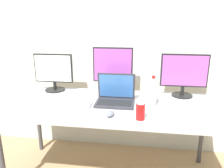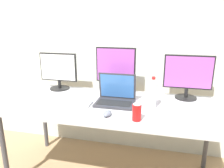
{
  "view_description": "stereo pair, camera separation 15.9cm",
  "coord_description": "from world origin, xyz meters",
  "px_view_note": "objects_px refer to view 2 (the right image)",
  "views": [
    {
      "loc": [
        0.24,
        -1.74,
        1.44
      ],
      "look_at": [
        0.0,
        0.0,
        0.92
      ],
      "focal_mm": 35.0,
      "sensor_mm": 36.0,
      "label": 1
    },
    {
      "loc": [
        0.4,
        -1.71,
        1.44
      ],
      "look_at": [
        0.0,
        0.0,
        0.92
      ],
      "focal_mm": 35.0,
      "sensor_mm": 36.0,
      "label": 2
    }
  ],
  "objects_px": {
    "keyboard_main": "(178,117)",
    "water_bottle": "(153,94)",
    "monitor_center": "(116,69)",
    "laptop_silver": "(116,97)",
    "monitor_right": "(188,76)",
    "keyboard_aux": "(67,103)",
    "monitor_left": "(58,71)",
    "mouse_by_keyboard": "(107,114)",
    "soda_can_near_keyboard": "(137,112)",
    "work_desk": "(112,110)"
  },
  "relations": [
    {
      "from": "work_desk",
      "to": "monitor_right",
      "type": "xyz_separation_m",
      "value": [
        0.63,
        0.29,
        0.27
      ]
    },
    {
      "from": "monitor_left",
      "to": "keyboard_main",
      "type": "relative_size",
      "value": 0.95
    },
    {
      "from": "monitor_left",
      "to": "soda_can_near_keyboard",
      "type": "xyz_separation_m",
      "value": [
        0.88,
        -0.56,
        -0.13
      ]
    },
    {
      "from": "keyboard_aux",
      "to": "water_bottle",
      "type": "distance_m",
      "value": 0.73
    },
    {
      "from": "water_bottle",
      "to": "monitor_left",
      "type": "bearing_deg",
      "value": 163.39
    },
    {
      "from": "monitor_left",
      "to": "soda_can_near_keyboard",
      "type": "height_order",
      "value": "monitor_left"
    },
    {
      "from": "monitor_right",
      "to": "work_desk",
      "type": "bearing_deg",
      "value": -155.09
    },
    {
      "from": "keyboard_main",
      "to": "water_bottle",
      "type": "xyz_separation_m",
      "value": [
        -0.2,
        0.17,
        0.11
      ]
    },
    {
      "from": "soda_can_near_keyboard",
      "to": "monitor_left",
      "type": "bearing_deg",
      "value": 147.51
    },
    {
      "from": "monitor_right",
      "to": "laptop_silver",
      "type": "height_order",
      "value": "monitor_right"
    },
    {
      "from": "laptop_silver",
      "to": "keyboard_main",
      "type": "xyz_separation_m",
      "value": [
        0.51,
        -0.2,
        -0.05
      ]
    },
    {
      "from": "work_desk",
      "to": "keyboard_aux",
      "type": "distance_m",
      "value": 0.39
    },
    {
      "from": "work_desk",
      "to": "soda_can_near_keyboard",
      "type": "relative_size",
      "value": 14.79
    },
    {
      "from": "monitor_center",
      "to": "monitor_right",
      "type": "xyz_separation_m",
      "value": [
        0.67,
        -0.01,
        -0.03
      ]
    },
    {
      "from": "monitor_right",
      "to": "keyboard_aux",
      "type": "xyz_separation_m",
      "value": [
        -1.01,
        -0.37,
        -0.2
      ]
    },
    {
      "from": "laptop_silver",
      "to": "monitor_right",
      "type": "bearing_deg",
      "value": 23.28
    },
    {
      "from": "monitor_left",
      "to": "mouse_by_keyboard",
      "type": "xyz_separation_m",
      "value": [
        0.65,
        -0.53,
        -0.18
      ]
    },
    {
      "from": "work_desk",
      "to": "keyboard_aux",
      "type": "bearing_deg",
      "value": -168.18
    },
    {
      "from": "monitor_right",
      "to": "keyboard_aux",
      "type": "height_order",
      "value": "monitor_right"
    },
    {
      "from": "keyboard_aux",
      "to": "mouse_by_keyboard",
      "type": "relative_size",
      "value": 4.23
    },
    {
      "from": "monitor_right",
      "to": "soda_can_near_keyboard",
      "type": "height_order",
      "value": "monitor_right"
    },
    {
      "from": "mouse_by_keyboard",
      "to": "soda_can_near_keyboard",
      "type": "distance_m",
      "value": 0.23
    },
    {
      "from": "monitor_left",
      "to": "keyboard_main",
      "type": "xyz_separation_m",
      "value": [
        1.17,
        -0.46,
        -0.19
      ]
    },
    {
      "from": "monitor_center",
      "to": "keyboard_aux",
      "type": "height_order",
      "value": "monitor_center"
    },
    {
      "from": "monitor_right",
      "to": "water_bottle",
      "type": "height_order",
      "value": "monitor_right"
    },
    {
      "from": "work_desk",
      "to": "laptop_silver",
      "type": "height_order",
      "value": "laptop_silver"
    },
    {
      "from": "work_desk",
      "to": "water_bottle",
      "type": "bearing_deg",
      "value": 0.16
    },
    {
      "from": "monitor_center",
      "to": "mouse_by_keyboard",
      "type": "height_order",
      "value": "monitor_center"
    },
    {
      "from": "work_desk",
      "to": "monitor_left",
      "type": "relative_size",
      "value": 4.77
    },
    {
      "from": "monitor_left",
      "to": "keyboard_aux",
      "type": "height_order",
      "value": "monitor_left"
    },
    {
      "from": "monitor_center",
      "to": "laptop_silver",
      "type": "relative_size",
      "value": 1.36
    },
    {
      "from": "monitor_center",
      "to": "mouse_by_keyboard",
      "type": "bearing_deg",
      "value": -84.29
    },
    {
      "from": "monitor_right",
      "to": "keyboard_aux",
      "type": "relative_size",
      "value": 1.02
    },
    {
      "from": "laptop_silver",
      "to": "keyboard_main",
      "type": "distance_m",
      "value": 0.55
    },
    {
      "from": "monitor_right",
      "to": "keyboard_main",
      "type": "bearing_deg",
      "value": -101.38
    },
    {
      "from": "laptop_silver",
      "to": "keyboard_main",
      "type": "height_order",
      "value": "laptop_silver"
    },
    {
      "from": "keyboard_main",
      "to": "water_bottle",
      "type": "distance_m",
      "value": 0.29
    },
    {
      "from": "monitor_right",
      "to": "laptop_silver",
      "type": "bearing_deg",
      "value": -156.72
    },
    {
      "from": "monitor_left",
      "to": "keyboard_main",
      "type": "bearing_deg",
      "value": -21.63
    },
    {
      "from": "mouse_by_keyboard",
      "to": "keyboard_main",
      "type": "bearing_deg",
      "value": 14.47
    },
    {
      "from": "laptop_silver",
      "to": "keyboard_aux",
      "type": "bearing_deg",
      "value": -164.55
    },
    {
      "from": "laptop_silver",
      "to": "water_bottle",
      "type": "relative_size",
      "value": 1.25
    },
    {
      "from": "laptop_silver",
      "to": "keyboard_aux",
      "type": "height_order",
      "value": "laptop_silver"
    },
    {
      "from": "water_bottle",
      "to": "monitor_right",
      "type": "bearing_deg",
      "value": 45.13
    },
    {
      "from": "mouse_by_keyboard",
      "to": "soda_can_near_keyboard",
      "type": "xyz_separation_m",
      "value": [
        0.23,
        -0.02,
        0.04
      ]
    },
    {
      "from": "monitor_left",
      "to": "mouse_by_keyboard",
      "type": "height_order",
      "value": "monitor_left"
    },
    {
      "from": "water_bottle",
      "to": "soda_can_near_keyboard",
      "type": "relative_size",
      "value": 2.09
    },
    {
      "from": "monitor_center",
      "to": "monitor_right",
      "type": "bearing_deg",
      "value": -1.11
    },
    {
      "from": "monitor_center",
      "to": "mouse_by_keyboard",
      "type": "distance_m",
      "value": 0.6
    },
    {
      "from": "keyboard_aux",
      "to": "water_bottle",
      "type": "relative_size",
      "value": 1.59
    }
  ]
}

